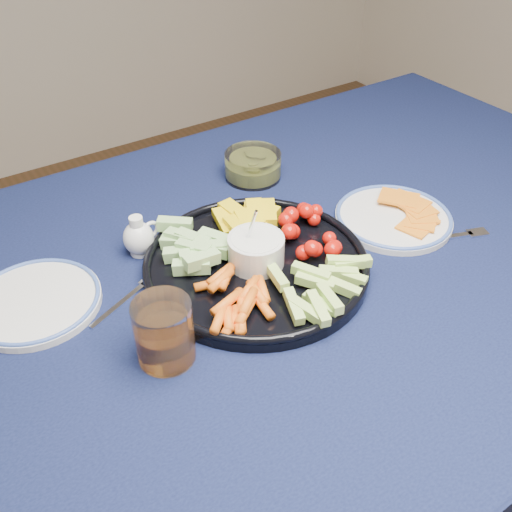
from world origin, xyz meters
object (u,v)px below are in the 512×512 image
pickle_bowl (253,167)px  side_plate_extra (35,301)px  dining_table (302,284)px  cheese_plate (394,216)px  creamer_pitcher (139,238)px  juice_tumbler (165,335)px  crudite_platter (254,260)px

pickle_bowl → side_plate_extra: 0.55m
dining_table → cheese_plate: cheese_plate is taller
dining_table → creamer_pitcher: creamer_pitcher is taller
creamer_pitcher → cheese_plate: size_ratio=0.34×
side_plate_extra → dining_table: bearing=-14.7°
juice_tumbler → creamer_pitcher: bearing=73.9°
dining_table → juice_tumbler: bearing=-163.6°
side_plate_extra → pickle_bowl: bearing=15.9°
side_plate_extra → creamer_pitcher: bearing=10.0°
dining_table → cheese_plate: (0.20, -0.03, 0.10)m
creamer_pitcher → cheese_plate: (0.46, -0.18, -0.02)m
creamer_pitcher → dining_table: bearing=-31.3°
pickle_bowl → crudite_platter: bearing=-122.9°
crudite_platter → pickle_bowl: bearing=57.1°
pickle_bowl → side_plate_extra: size_ratio=0.58×
creamer_pitcher → side_plate_extra: (-0.21, -0.04, -0.02)m
creamer_pitcher → side_plate_extra: 0.21m
pickle_bowl → juice_tumbler: bearing=-137.0°
dining_table → pickle_bowl: size_ratio=13.35×
crudite_platter → side_plate_extra: 0.37m
creamer_pitcher → cheese_plate: creamer_pitcher is taller
dining_table → creamer_pitcher: 0.33m
side_plate_extra → juice_tumbler: bearing=-59.2°
crudite_platter → cheese_plate: crudite_platter is taller
cheese_plate → creamer_pitcher: bearing=158.3°
dining_table → side_plate_extra: (-0.47, 0.12, 0.10)m
pickle_bowl → cheese_plate: 0.33m
crudite_platter → juice_tumbler: bearing=-156.4°
crudite_platter → side_plate_extra: size_ratio=1.85×
cheese_plate → side_plate_extra: bearing=167.5°
juice_tumbler → cheese_plate: bearing=7.7°
dining_table → pickle_bowl: pickle_bowl is taller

